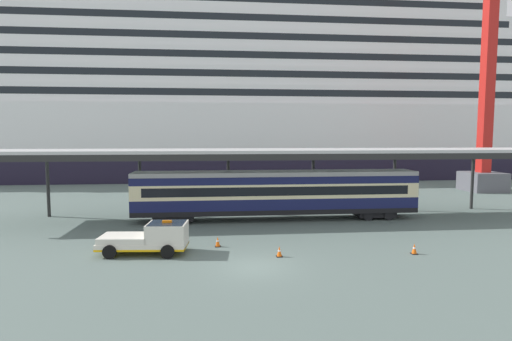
{
  "coord_description": "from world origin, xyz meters",
  "views": [
    {
      "loc": [
        -1.99,
        -20.99,
        7.08
      ],
      "look_at": [
        0.88,
        8.42,
        4.5
      ],
      "focal_mm": 28.11,
      "sensor_mm": 36.0,
      "label": 1
    }
  ],
  "objects_px": {
    "traffic_cone_mid": "(414,249)",
    "traffic_cone_far": "(218,242)",
    "cruise_ship": "(197,101)",
    "train_carriage": "(276,193)",
    "service_truck": "(152,237)",
    "traffic_cone_near": "(279,251)",
    "dockside_crane": "(494,23)"
  },
  "relations": [
    {
      "from": "cruise_ship",
      "to": "train_carriage",
      "type": "distance_m",
      "value": 40.68
    },
    {
      "from": "traffic_cone_far",
      "to": "service_truck",
      "type": "bearing_deg",
      "value": -164.38
    },
    {
      "from": "service_truck",
      "to": "dockside_crane",
      "type": "distance_m",
      "value": 49.45
    },
    {
      "from": "cruise_ship",
      "to": "train_carriage",
      "type": "relative_size",
      "value": 5.85
    },
    {
      "from": "service_truck",
      "to": "dockside_crane",
      "type": "bearing_deg",
      "value": 31.92
    },
    {
      "from": "traffic_cone_mid",
      "to": "train_carriage",
      "type": "bearing_deg",
      "value": 122.74
    },
    {
      "from": "train_carriage",
      "to": "service_truck",
      "type": "height_order",
      "value": "train_carriage"
    },
    {
      "from": "service_truck",
      "to": "traffic_cone_mid",
      "type": "height_order",
      "value": "service_truck"
    },
    {
      "from": "train_carriage",
      "to": "traffic_cone_near",
      "type": "distance_m",
      "value": 10.59
    },
    {
      "from": "cruise_ship",
      "to": "service_truck",
      "type": "relative_size",
      "value": 25.8
    },
    {
      "from": "train_carriage",
      "to": "traffic_cone_far",
      "type": "xyz_separation_m",
      "value": [
        -4.93,
        -7.83,
        -1.99
      ]
    },
    {
      "from": "service_truck",
      "to": "dockside_crane",
      "type": "relative_size",
      "value": 0.08
    },
    {
      "from": "cruise_ship",
      "to": "dockside_crane",
      "type": "relative_size",
      "value": 2.09
    },
    {
      "from": "service_truck",
      "to": "traffic_cone_far",
      "type": "relative_size",
      "value": 8.1
    },
    {
      "from": "service_truck",
      "to": "train_carriage",
      "type": "bearing_deg",
      "value": 45.18
    },
    {
      "from": "service_truck",
      "to": "cruise_ship",
      "type": "bearing_deg",
      "value": 89.38
    },
    {
      "from": "train_carriage",
      "to": "traffic_cone_mid",
      "type": "height_order",
      "value": "train_carriage"
    },
    {
      "from": "train_carriage",
      "to": "dockside_crane",
      "type": "xyz_separation_m",
      "value": [
        29.5,
        14.97,
        18.72
      ]
    },
    {
      "from": "cruise_ship",
      "to": "traffic_cone_mid",
      "type": "relative_size",
      "value": 215.97
    },
    {
      "from": "cruise_ship",
      "to": "traffic_cone_far",
      "type": "distance_m",
      "value": 48.01
    },
    {
      "from": "traffic_cone_near",
      "to": "traffic_cone_far",
      "type": "xyz_separation_m",
      "value": [
        -3.59,
        2.49,
        0.01
      ]
    },
    {
      "from": "traffic_cone_mid",
      "to": "dockside_crane",
      "type": "relative_size",
      "value": 0.01
    },
    {
      "from": "traffic_cone_mid",
      "to": "traffic_cone_far",
      "type": "xyz_separation_m",
      "value": [
        -11.72,
        2.74,
        0.01
      ]
    },
    {
      "from": "traffic_cone_near",
      "to": "dockside_crane",
      "type": "xyz_separation_m",
      "value": [
        30.84,
        25.29,
        20.71
      ]
    },
    {
      "from": "traffic_cone_mid",
      "to": "dockside_crane",
      "type": "height_order",
      "value": "dockside_crane"
    },
    {
      "from": "traffic_cone_far",
      "to": "traffic_cone_mid",
      "type": "bearing_deg",
      "value": -13.16
    },
    {
      "from": "service_truck",
      "to": "traffic_cone_mid",
      "type": "relative_size",
      "value": 8.37
    },
    {
      "from": "traffic_cone_near",
      "to": "traffic_cone_mid",
      "type": "xyz_separation_m",
      "value": [
        8.14,
        -0.25,
        0.0
      ]
    },
    {
      "from": "cruise_ship",
      "to": "dockside_crane",
      "type": "xyz_separation_m",
      "value": [
        37.86,
        -23.36,
        7.92
      ]
    },
    {
      "from": "service_truck",
      "to": "dockside_crane",
      "type": "height_order",
      "value": "dockside_crane"
    },
    {
      "from": "train_carriage",
      "to": "traffic_cone_far",
      "type": "relative_size",
      "value": 35.71
    },
    {
      "from": "service_truck",
      "to": "traffic_cone_near",
      "type": "distance_m",
      "value": 7.69
    }
  ]
}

